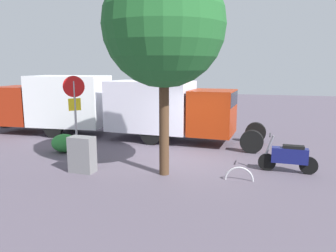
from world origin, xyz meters
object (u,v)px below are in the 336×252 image
at_px(street_tree, 164,26).
at_px(box_truck_far, 52,102).
at_px(bike_rack_hoop, 239,180).
at_px(box_truck_near, 172,108).
at_px(motorcycle, 289,157).
at_px(utility_cabinet, 82,154).
at_px(stop_sign, 75,104).

bearing_deg(street_tree, box_truck_far, -33.79).
bearing_deg(box_truck_far, bike_rack_hoop, 150.04).
relative_size(box_truck_near, motorcycle, 3.90).
height_order(box_truck_near, bike_rack_hoop, box_truck_near).
xyz_separation_m(motorcycle, utility_cabinet, (6.36, 1.64, 0.06)).
distance_m(motorcycle, stop_sign, 7.52).
bearing_deg(motorcycle, utility_cabinet, 17.57).
distance_m(motorcycle, bike_rack_hoop, 1.96).
relative_size(motorcycle, street_tree, 0.29).
bearing_deg(stop_sign, bike_rack_hoop, 171.03).
distance_m(stop_sign, street_tree, 4.46).
height_order(street_tree, bike_rack_hoop, street_tree).
relative_size(stop_sign, street_tree, 0.48).
bearing_deg(bike_rack_hoop, box_truck_near, -54.83).
bearing_deg(street_tree, stop_sign, -14.60).
distance_m(street_tree, bike_rack_hoop, 5.05).
xyz_separation_m(box_truck_far, utility_cabinet, (-4.56, 5.24, -1.02)).
xyz_separation_m(box_truck_far, motorcycle, (-10.93, 3.60, -1.08)).
bearing_deg(motorcycle, box_truck_near, -32.79).
relative_size(box_truck_near, stop_sign, 2.35).
bearing_deg(box_truck_far, motorcycle, 158.64).
bearing_deg(box_truck_near, stop_sign, -121.72).
height_order(motorcycle, utility_cabinet, motorcycle).
xyz_separation_m(stop_sign, bike_rack_hoop, (-5.89, 0.93, -2.01)).
bearing_deg(box_truck_far, utility_cabinet, 127.92).
bearing_deg(bike_rack_hoop, utility_cabinet, 5.39).
xyz_separation_m(box_truck_far, street_tree, (-7.15, 4.78, 2.89)).
distance_m(box_truck_near, utility_cabinet, 5.40).
relative_size(motorcycle, bike_rack_hoop, 2.13).
bearing_deg(stop_sign, box_truck_near, -126.01).
bearing_deg(utility_cabinet, stop_sign, -54.16).
bearing_deg(stop_sign, motorcycle, -178.05).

